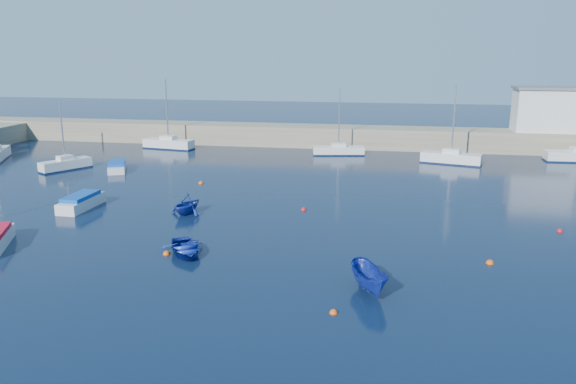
% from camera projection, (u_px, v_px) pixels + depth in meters
% --- Properties ---
extents(ground, '(220.00, 220.00, 0.00)m').
position_uv_depth(ground, '(182.00, 289.00, 29.29)').
color(ground, '#0B1B33').
rests_on(ground, ground).
extents(back_wall, '(96.00, 4.50, 2.60)m').
position_uv_depth(back_wall, '(309.00, 136.00, 72.84)').
color(back_wall, gray).
rests_on(back_wall, ground).
extents(harbor_office, '(10.00, 4.00, 5.00)m').
position_uv_depth(harbor_office, '(559.00, 111.00, 66.69)').
color(harbor_office, silver).
rests_on(harbor_office, back_wall).
extents(sailboat_3, '(3.92, 5.27, 7.10)m').
position_uv_depth(sailboat_3, '(66.00, 164.00, 58.22)').
color(sailboat_3, silver).
rests_on(sailboat_3, ground).
extents(sailboat_5, '(6.71, 2.87, 8.67)m').
position_uv_depth(sailboat_5, '(169.00, 143.00, 70.86)').
color(sailboat_5, silver).
rests_on(sailboat_5, ground).
extents(sailboat_6, '(6.22, 2.77, 7.93)m').
position_uv_depth(sailboat_6, '(338.00, 150.00, 66.68)').
color(sailboat_6, silver).
rests_on(sailboat_6, ground).
extents(sailboat_7, '(6.64, 3.42, 8.53)m').
position_uv_depth(sailboat_7, '(451.00, 158.00, 61.43)').
color(sailboat_7, silver).
rests_on(sailboat_7, ground).
extents(motorboat_1, '(1.70, 4.65, 1.13)m').
position_uv_depth(motorboat_1, '(81.00, 202.00, 44.06)').
color(motorboat_1, silver).
rests_on(motorboat_1, ground).
extents(motorboat_2, '(3.34, 4.91, 0.96)m').
position_uv_depth(motorboat_2, '(117.00, 166.00, 57.96)').
color(motorboat_2, silver).
rests_on(motorboat_2, ground).
extents(dinghy_center, '(4.16, 4.53, 0.77)m').
position_uv_depth(dinghy_center, '(185.00, 248.00, 34.13)').
color(dinghy_center, '#152B96').
rests_on(dinghy_center, ground).
extents(dinghy_left, '(3.38, 3.62, 1.55)m').
position_uv_depth(dinghy_left, '(187.00, 204.00, 42.45)').
color(dinghy_left, '#152B96').
rests_on(dinghy_left, ground).
extents(dinghy_right, '(2.62, 3.89, 1.41)m').
position_uv_depth(dinghy_right, '(370.00, 279.00, 28.71)').
color(dinghy_right, '#152B96').
rests_on(dinghy_right, ground).
extents(buoy_0, '(0.44, 0.44, 0.44)m').
position_uv_depth(buoy_0, '(166.00, 254.00, 34.21)').
color(buoy_0, '#E0500B').
rests_on(buoy_0, ground).
extents(buoy_1, '(0.42, 0.42, 0.42)m').
position_uv_depth(buoy_1, '(304.00, 210.00, 43.65)').
color(buoy_1, red).
rests_on(buoy_1, ground).
extents(buoy_2, '(0.47, 0.47, 0.47)m').
position_uv_depth(buoy_2, '(490.00, 264.00, 32.72)').
color(buoy_2, '#E0500B').
rests_on(buoy_2, ground).
extents(buoy_3, '(0.48, 0.48, 0.48)m').
position_uv_depth(buoy_3, '(201.00, 184.00, 52.38)').
color(buoy_3, '#E0500B').
rests_on(buoy_3, ground).
extents(buoy_4, '(0.41, 0.41, 0.41)m').
position_uv_depth(buoy_4, '(560.00, 232.00, 38.49)').
color(buoy_4, red).
rests_on(buoy_4, ground).
extents(buoy_5, '(0.39, 0.39, 0.39)m').
position_uv_depth(buoy_5, '(334.00, 313.00, 26.54)').
color(buoy_5, '#E0500B').
rests_on(buoy_5, ground).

